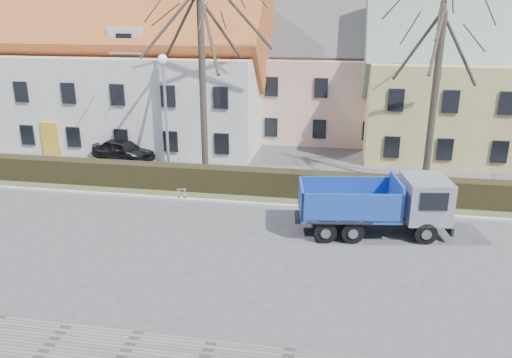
% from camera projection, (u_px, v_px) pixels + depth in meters
% --- Properties ---
extents(ground, '(120.00, 120.00, 0.00)m').
position_uv_depth(ground, '(197.00, 244.00, 20.23)').
color(ground, '#48494B').
extents(curb_far, '(80.00, 0.30, 0.12)m').
position_uv_depth(curb_far, '(224.00, 202.00, 24.50)').
color(curb_far, '#ABA8A2').
rests_on(curb_far, ground).
extents(grass_strip, '(80.00, 3.00, 0.10)m').
position_uv_depth(grass_strip, '(231.00, 191.00, 25.99)').
color(grass_strip, '#434F2C').
rests_on(grass_strip, ground).
extents(hedge, '(60.00, 0.90, 1.30)m').
position_uv_depth(hedge, '(230.00, 181.00, 25.61)').
color(hedge, black).
rests_on(hedge, ground).
extents(building_white, '(26.80, 10.80, 9.50)m').
position_uv_depth(building_white, '(83.00, 73.00, 35.77)').
color(building_white, silver).
rests_on(building_white, ground).
extents(building_pink, '(10.80, 8.80, 8.00)m').
position_uv_depth(building_pink, '(324.00, 81.00, 36.94)').
color(building_pink, beige).
rests_on(building_pink, ground).
extents(building_yellow, '(18.80, 10.80, 8.50)m').
position_uv_depth(building_yellow, '(509.00, 88.00, 32.08)').
color(building_yellow, tan).
rests_on(building_yellow, ground).
extents(tree_1, '(9.20, 9.20, 12.65)m').
position_uv_depth(tree_1, '(202.00, 63.00, 26.46)').
color(tree_1, '#352B25').
rests_on(tree_1, ground).
extents(tree_2, '(8.00, 8.00, 11.00)m').
position_uv_depth(tree_2, '(436.00, 84.00, 24.74)').
color(tree_2, '#352B25').
rests_on(tree_2, ground).
extents(dump_truck, '(6.71, 3.31, 2.57)m').
position_uv_depth(dump_truck, '(368.00, 205.00, 20.83)').
color(dump_truck, '#163B99').
rests_on(dump_truck, ground).
extents(streetlight, '(0.55, 0.55, 6.98)m').
position_uv_depth(streetlight, '(166.00, 120.00, 26.23)').
color(streetlight, '#999EA1').
rests_on(streetlight, ground).
extents(cart_frame, '(0.80, 0.57, 0.66)m').
position_uv_depth(cart_frame, '(178.00, 194.00, 24.79)').
color(cart_frame, silver).
rests_on(cart_frame, ground).
extents(parked_car_a, '(4.36, 2.61, 1.39)m').
position_uv_depth(parked_car_a, '(123.00, 150.00, 31.16)').
color(parked_car_a, black).
rests_on(parked_car_a, ground).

